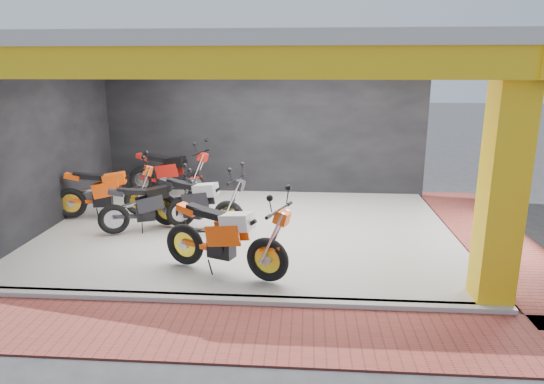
{
  "coord_description": "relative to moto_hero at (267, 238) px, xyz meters",
  "views": [
    {
      "loc": [
        1.14,
        -7.21,
        3.25
      ],
      "look_at": [
        0.48,
        1.86,
        0.9
      ],
      "focal_mm": 32.0,
      "sensor_mm": 36.0,
      "label": 1
    }
  ],
  "objects": [
    {
      "name": "ground",
      "position": [
        -0.58,
        0.5,
        -0.8
      ],
      "size": [
        80.0,
        80.0,
        0.0
      ],
      "primitive_type": "plane",
      "color": "#2D2D30",
      "rests_on": "ground"
    },
    {
      "name": "showroom_floor",
      "position": [
        -0.58,
        2.5,
        -0.75
      ],
      "size": [
        8.0,
        6.0,
        0.1
      ],
      "primitive_type": "cube",
      "color": "silver",
      "rests_on": "ground"
    },
    {
      "name": "showroom_ceiling",
      "position": [
        -0.58,
        2.5,
        2.8
      ],
      "size": [
        8.4,
        6.4,
        0.2
      ],
      "primitive_type": "cube",
      "color": "beige",
      "rests_on": "corner_column"
    },
    {
      "name": "back_wall",
      "position": [
        -0.58,
        5.6,
        0.95
      ],
      "size": [
        8.2,
        0.2,
        3.5
      ],
      "primitive_type": "cube",
      "color": "black",
      "rests_on": "ground"
    },
    {
      "name": "left_wall",
      "position": [
        -4.68,
        2.5,
        0.95
      ],
      "size": [
        0.2,
        6.2,
        3.5
      ],
      "primitive_type": "cube",
      "color": "black",
      "rests_on": "ground"
    },
    {
      "name": "corner_column",
      "position": [
        3.17,
        -0.25,
        0.95
      ],
      "size": [
        0.5,
        0.5,
        3.5
      ],
      "primitive_type": "cube",
      "color": "yellow",
      "rests_on": "ground"
    },
    {
      "name": "header_beam_front",
      "position": [
        -0.58,
        -0.5,
        2.5
      ],
      "size": [
        8.4,
        0.3,
        0.4
      ],
      "primitive_type": "cube",
      "color": "yellow",
      "rests_on": "corner_column"
    },
    {
      "name": "header_beam_right",
      "position": [
        3.42,
        2.5,
        2.5
      ],
      "size": [
        0.3,
        6.4,
        0.4
      ],
      "primitive_type": "cube",
      "color": "yellow",
      "rests_on": "corner_column"
    },
    {
      "name": "floor_kerb",
      "position": [
        -0.58,
        -0.52,
        -0.75
      ],
      "size": [
        8.0,
        0.2,
        0.1
      ],
      "primitive_type": "cube",
      "color": "silver",
      "rests_on": "ground"
    },
    {
      "name": "paver_front",
      "position": [
        -0.58,
        -1.3,
        -0.79
      ],
      "size": [
        9.0,
        1.4,
        0.03
      ],
      "primitive_type": "cube",
      "color": "brown",
      "rests_on": "ground"
    },
    {
      "name": "paver_right",
      "position": [
        4.22,
        2.5,
        -0.79
      ],
      "size": [
        1.4,
        7.0,
        0.03
      ],
      "primitive_type": "cube",
      "color": "brown",
      "rests_on": "ground"
    },
    {
      "name": "moto_hero",
      "position": [
        0.0,
        0.0,
        0.0
      ],
      "size": [
        2.45,
        1.62,
        1.4
      ],
      "primitive_type": null,
      "rotation": [
        0.0,
        0.0,
        -0.37
      ],
      "color": "#F64D0A",
      "rests_on": "showroom_floor"
    },
    {
      "name": "moto_row_a",
      "position": [
        -0.92,
        2.13,
        -0.04
      ],
      "size": [
        2.3,
        1.35,
        1.32
      ],
      "primitive_type": null,
      "rotation": [
        0.0,
        0.0,
        -0.27
      ],
      "color": "black",
      "rests_on": "showroom_floor"
    },
    {
      "name": "moto_row_b",
      "position": [
        -1.94,
        2.43,
        -0.09
      ],
      "size": [
        2.11,
        1.48,
        1.21
      ],
      "primitive_type": null,
      "rotation": [
        0.0,
        0.0,
        0.42
      ],
      "color": "black",
      "rests_on": "showroom_floor"
    },
    {
      "name": "moto_row_c",
      "position": [
        -3.05,
        3.15,
        -0.04
      ],
      "size": [
        2.3,
        1.26,
        1.33
      ],
      "primitive_type": null,
      "rotation": [
        0.0,
        0.0,
        0.22
      ],
      "color": "#FF4D0A",
      "rests_on": "showroom_floor"
    },
    {
      "name": "moto_row_d",
      "position": [
        -2.16,
        4.64,
        0.0
      ],
      "size": [
        2.43,
        1.36,
        1.4
      ],
      "primitive_type": null,
      "rotation": [
        0.0,
        0.0,
        -0.23
      ],
      "color": "red",
      "rests_on": "showroom_floor"
    }
  ]
}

